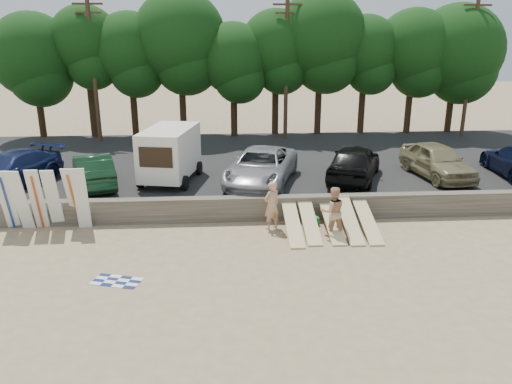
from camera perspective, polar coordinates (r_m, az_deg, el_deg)
ground at (r=18.01m, az=3.17°, el=-6.53°), size 120.00×120.00×0.00m
seawall at (r=20.58m, az=2.20°, el=-1.82°), size 44.00×0.50×1.00m
parking_lot at (r=27.77m, az=0.61°, el=3.11°), size 44.00×14.50×0.70m
treeline at (r=33.97m, az=1.19°, el=16.29°), size 33.61×6.13×9.38m
utility_poles at (r=32.58m, az=3.49°, el=14.33°), size 25.80×0.26×9.00m
box_trailer at (r=23.56m, az=-9.82°, el=4.54°), size 2.86×4.25×2.50m
car_0 at (r=25.01m, az=-26.29°, el=2.22°), size 4.11×5.76×1.55m
car_1 at (r=23.78m, az=-18.13°, el=2.40°), size 2.98×4.81×1.50m
car_2 at (r=22.98m, az=0.60°, el=2.92°), size 4.22×6.26×1.59m
car_3 at (r=23.99m, az=11.17°, el=3.40°), size 3.87×5.50×1.74m
car_4 at (r=25.51m, az=19.99°, el=3.39°), size 2.51×5.01×1.64m
surfboard_upright_0 at (r=21.40m, az=-26.56°, el=-0.84°), size 0.55×0.80×2.52m
surfboard_upright_1 at (r=21.12m, az=-25.30°, el=-0.88°), size 0.58×0.80×2.52m
surfboard_upright_2 at (r=20.98m, az=-23.73°, el=-0.77°), size 0.54×0.74×2.53m
surfboard_upright_3 at (r=20.81m, az=-22.17°, el=-0.75°), size 0.52×0.81×2.51m
surfboard_upright_4 at (r=20.75m, az=-20.12°, el=-0.57°), size 0.59×0.84×2.51m
surfboard_upright_5 at (r=20.37m, az=-19.32°, el=-0.74°), size 0.56×0.62×2.56m
surfboard_low_0 at (r=19.18m, az=4.23°, el=-3.62°), size 0.56×2.92×0.84m
surfboard_low_1 at (r=19.42m, az=6.10°, el=-3.28°), size 0.56×2.90×0.91m
surfboard_low_2 at (r=19.59m, az=8.69°, el=-3.35°), size 0.56×2.92×0.81m
surfboard_low_3 at (r=19.61m, az=10.63°, el=-3.12°), size 0.56×2.87×1.02m
surfboard_low_4 at (r=19.82m, az=12.60°, el=-3.21°), size 0.56×2.90×0.89m
beachgoer_a at (r=19.41m, az=1.79°, el=-1.55°), size 0.86×0.78×1.96m
beachgoer_b at (r=18.98m, az=8.78°, el=-2.24°), size 0.98×0.78×1.95m
cooler at (r=20.23m, az=6.62°, el=-3.31°), size 0.45×0.40×0.32m
gear_bag at (r=20.24m, az=6.66°, el=-3.46°), size 0.38×0.35×0.22m
beach_towel at (r=16.40m, az=-15.63°, el=-9.78°), size 1.87×1.87×0.00m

